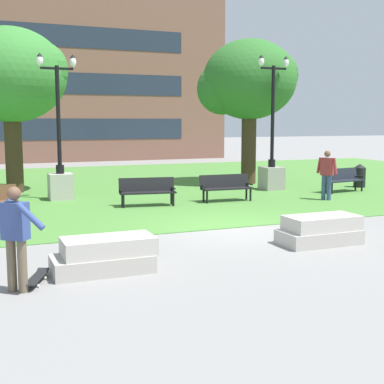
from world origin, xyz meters
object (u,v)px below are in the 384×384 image
(trash_bin, at_px, (360,175))
(person_bystander_near_lawn, at_px, (327,172))
(person_skateboarder, at_px, (16,233))
(concrete_block_left, at_px, (320,230))
(lamp_post_left, at_px, (272,163))
(skateboard, at_px, (36,279))
(lamp_post_right, at_px, (60,170))
(park_bench_near_left, at_px, (147,190))
(concrete_block_center, at_px, (105,255))
(park_bench_far_left, at_px, (342,178))
(park_bench_far_right, at_px, (226,186))

(trash_bin, relative_size, person_bystander_near_lawn, 0.56)
(person_skateboarder, bearing_deg, trash_bin, 32.19)
(concrete_block_left, distance_m, person_skateboarder, 6.64)
(person_skateboarder, relative_size, lamp_post_left, 0.33)
(skateboard, bearing_deg, person_bystander_near_lawn, 30.41)
(lamp_post_right, xyz_separation_m, person_bystander_near_lawn, (8.49, -3.63, -0.05))
(concrete_block_left, distance_m, lamp_post_right, 10.09)
(person_skateboarder, distance_m, park_bench_near_left, 8.80)
(park_bench_near_left, height_order, trash_bin, trash_bin)
(concrete_block_left, relative_size, person_bystander_near_lawn, 1.05)
(lamp_post_right, bearing_deg, person_bystander_near_lawn, -23.17)
(concrete_block_center, distance_m, park_bench_far_left, 13.23)
(park_bench_far_right, relative_size, lamp_post_left, 0.35)
(park_bench_far_right, bearing_deg, park_bench_far_left, 5.12)
(lamp_post_right, bearing_deg, lamp_post_left, -3.12)
(park_bench_far_right, relative_size, person_bystander_near_lawn, 1.06)
(concrete_block_center, xyz_separation_m, concrete_block_left, (4.97, 0.39, 0.00))
(park_bench_far_left, bearing_deg, trash_bin, 30.51)
(skateboard, bearing_deg, trash_bin, 31.76)
(person_skateboarder, xyz_separation_m, park_bench_far_right, (7.35, 7.50, -0.43))
(park_bench_far_right, bearing_deg, park_bench_near_left, 179.55)
(park_bench_near_left, distance_m, lamp_post_left, 6.22)
(concrete_block_left, xyz_separation_m, park_bench_far_right, (0.82, 6.52, 0.23))
(person_skateboarder, bearing_deg, park_bench_far_right, 45.56)
(park_bench_far_left, relative_size, trash_bin, 1.93)
(park_bench_far_left, distance_m, trash_bin, 1.88)
(park_bench_near_left, relative_size, person_bystander_near_lawn, 1.09)
(park_bench_far_left, xyz_separation_m, person_bystander_near_lawn, (-1.86, -1.53, 0.44))
(lamp_post_right, bearing_deg, concrete_block_left, -64.46)
(park_bench_far_left, height_order, lamp_post_left, lamp_post_left)
(lamp_post_right, distance_m, trash_bin, 12.03)
(park_bench_far_right, distance_m, lamp_post_left, 3.74)
(trash_bin, bearing_deg, concrete_block_left, -133.86)
(park_bench_near_left, distance_m, lamp_post_right, 3.50)
(concrete_block_center, xyz_separation_m, person_skateboarder, (-1.57, -0.59, 0.67))
(park_bench_near_left, distance_m, park_bench_far_right, 2.80)
(concrete_block_center, height_order, park_bench_near_left, park_bench_near_left)
(skateboard, distance_m, lamp_post_right, 9.95)
(person_skateboarder, bearing_deg, park_bench_far_left, 32.40)
(concrete_block_center, distance_m, skateboard, 1.30)
(concrete_block_center, bearing_deg, concrete_block_left, 4.46)
(lamp_post_right, height_order, trash_bin, lamp_post_right)
(person_skateboarder, bearing_deg, concrete_block_center, 20.64)
(park_bench_near_left, bearing_deg, lamp_post_right, 132.85)
(lamp_post_left, relative_size, trash_bin, 5.46)
(concrete_block_center, height_order, trash_bin, trash_bin)
(park_bench_far_right, xyz_separation_m, person_bystander_near_lawn, (3.33, -1.07, 0.44))
(person_bystander_near_lawn, bearing_deg, lamp_post_left, 95.32)
(lamp_post_right, bearing_deg, person_skateboarder, -102.31)
(person_bystander_near_lawn, bearing_deg, concrete_block_left, -127.29)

